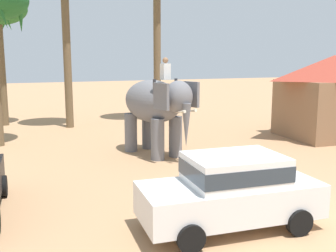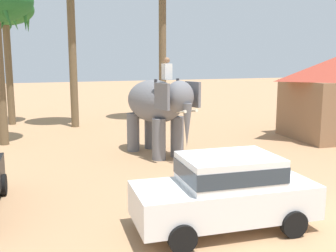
{
  "view_description": "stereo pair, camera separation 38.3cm",
  "coord_description": "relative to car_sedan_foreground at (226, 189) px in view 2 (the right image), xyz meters",
  "views": [
    {
      "loc": [
        -5.98,
        -7.22,
        3.83
      ],
      "look_at": [
        -0.92,
        4.83,
        1.6
      ],
      "focal_mm": 42.27,
      "sensor_mm": 36.0,
      "label": 1
    },
    {
      "loc": [
        -5.63,
        -7.36,
        3.83
      ],
      "look_at": [
        -0.92,
        4.83,
        1.6
      ],
      "focal_mm": 42.27,
      "sensor_mm": 36.0,
      "label": 2
    }
  ],
  "objects": [
    {
      "name": "ground_plane",
      "position": [
        1.33,
        -0.13,
        -0.93
      ],
      "size": [
        120.0,
        120.0,
        0.0
      ],
      "primitive_type": "plane",
      "color": "tan"
    },
    {
      "name": "elephant_with_mahout",
      "position": [
        0.93,
        7.16,
        1.06
      ],
      "size": [
        2.46,
        4.02,
        3.88
      ],
      "color": "slate",
      "rests_on": "ground"
    },
    {
      "name": "palm_tree_behind_elephant",
      "position": [
        -4.59,
        17.29,
        5.47
      ],
      "size": [
        3.2,
        3.2,
        7.49
      ],
      "color": "brown",
      "rests_on": "ground"
    },
    {
      "name": "car_sedan_foreground",
      "position": [
        0.0,
        0.0,
        0.0
      ],
      "size": [
        4.23,
        2.14,
        1.7
      ],
      "color": "white",
      "rests_on": "ground"
    }
  ]
}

